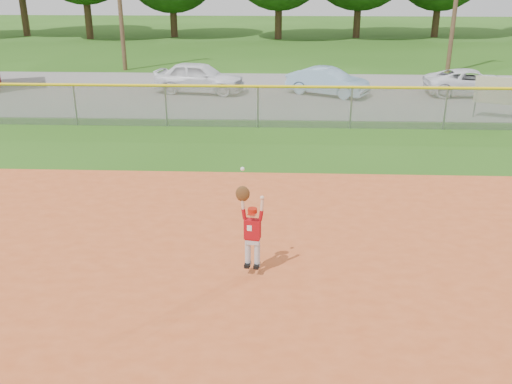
% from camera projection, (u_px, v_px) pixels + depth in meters
% --- Properties ---
extents(ground, '(120.00, 120.00, 0.00)m').
position_uv_depth(ground, '(238.00, 258.00, 11.48)').
color(ground, '#265313').
rests_on(ground, ground).
extents(clay_infield, '(24.00, 16.00, 0.04)m').
position_uv_depth(clay_infield, '(223.00, 350.00, 8.69)').
color(clay_infield, '#C55023').
rests_on(clay_infield, ground).
extents(parking_strip, '(44.00, 10.00, 0.03)m').
position_uv_depth(parking_strip, '(263.00, 93.00, 26.33)').
color(parking_strip, slate).
rests_on(parking_strip, ground).
extents(car_white_a, '(4.33, 2.30, 1.40)m').
position_uv_depth(car_white_a, '(199.00, 77.00, 26.07)').
color(car_white_a, white).
rests_on(car_white_a, parking_strip).
extents(car_blue, '(3.86, 2.87, 1.21)m').
position_uv_depth(car_blue, '(328.00, 82.00, 25.61)').
color(car_blue, '#83A7C3').
rests_on(car_blue, parking_strip).
extents(car_white_b, '(4.17, 1.95, 1.15)m').
position_uv_depth(car_white_b, '(472.00, 82.00, 25.58)').
color(car_white_b, white).
rests_on(car_white_b, parking_strip).
extents(sponsor_sign, '(1.73, 0.70, 1.63)m').
position_uv_depth(sponsor_sign, '(500.00, 92.00, 21.38)').
color(sponsor_sign, gray).
rests_on(sponsor_sign, ground).
extents(outfield_fence, '(40.06, 0.10, 1.55)m').
position_uv_depth(outfield_fence, '(258.00, 103.00, 20.44)').
color(outfield_fence, gray).
rests_on(outfield_fence, ground).
extents(ballplayer, '(0.54, 0.26, 1.97)m').
position_uv_depth(ballplayer, '(251.00, 228.00, 10.50)').
color(ballplayer, silver).
rests_on(ballplayer, ground).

